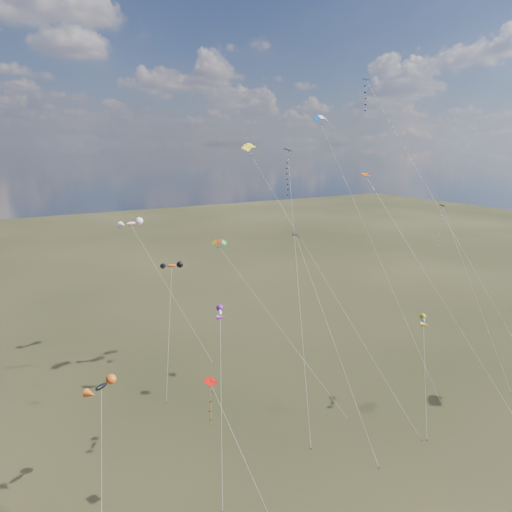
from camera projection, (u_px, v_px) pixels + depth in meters
ground at (349, 483)px, 44.36m from camera, size 400.00×400.00×0.00m
diamond_black_high at (288, 185)px, 61.08m from camera, size 9.17×18.63×31.58m
diamond_navy_tall at (384, 127)px, 56.12m from camera, size 3.38×31.98×40.20m
diamond_black_mid at (315, 289)px, 52.10m from camera, size 1.20×16.00×21.80m
diamond_red_low at (214, 407)px, 39.04m from camera, size 3.83×6.80×12.69m
diamond_navy_right at (443, 232)px, 73.00m from camera, size 6.11×18.32×22.76m
diamond_orange_center at (411, 249)px, 54.45m from camera, size 7.16×21.85×28.60m
parafoil_yellow at (252, 147)px, 58.48m from camera, size 10.14×24.59×32.66m
parafoil_blue_white at (322, 119)px, 61.53m from camera, size 7.78×18.78×36.29m
parafoil_tricolor at (220, 243)px, 55.86m from camera, size 11.36×14.18×21.03m
novelty_black_orange at (101, 387)px, 41.78m from camera, size 3.83×8.42×11.05m
novelty_orange_black at (172, 266)px, 64.69m from camera, size 6.28×10.15×15.88m
novelty_white_purple at (220, 313)px, 45.28m from camera, size 4.64×8.91×16.24m
novelty_redwhite_stripe at (131, 224)px, 68.66m from camera, size 9.86×11.99×21.23m
novelty_blue_yellow at (424, 321)px, 54.71m from camera, size 5.61×6.61×11.95m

